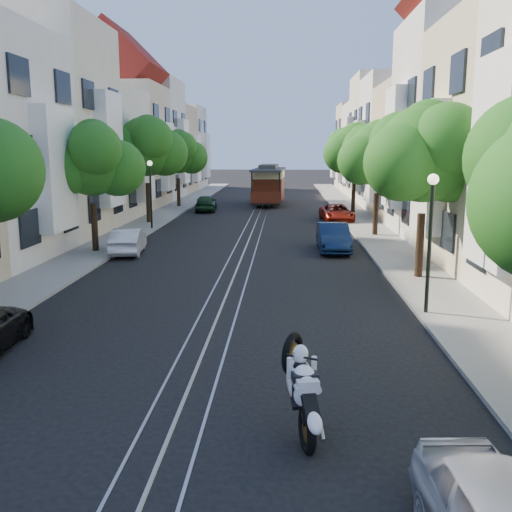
# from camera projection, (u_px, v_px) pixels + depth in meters

# --- Properties ---
(ground) EXTENTS (200.00, 200.00, 0.00)m
(ground) POSITION_uv_depth(u_px,v_px,m) (257.00, 219.00, 41.17)
(ground) COLOR black
(ground) RESTS_ON ground
(sidewalk_east) EXTENTS (2.50, 80.00, 0.12)m
(sidewalk_east) POSITION_uv_depth(u_px,v_px,m) (358.00, 219.00, 40.79)
(sidewalk_east) COLOR gray
(sidewalk_east) RESTS_ON ground
(sidewalk_west) EXTENTS (2.50, 80.00, 0.12)m
(sidewalk_west) POSITION_uv_depth(u_px,v_px,m) (158.00, 218.00, 41.52)
(sidewalk_west) COLOR gray
(sidewalk_west) RESTS_ON ground
(rail_left) EXTENTS (0.06, 80.00, 0.02)m
(rail_left) POSITION_uv_depth(u_px,v_px,m) (250.00, 219.00, 41.19)
(rail_left) COLOR gray
(rail_left) RESTS_ON ground
(rail_slot) EXTENTS (0.06, 80.00, 0.02)m
(rail_slot) POSITION_uv_depth(u_px,v_px,m) (257.00, 219.00, 41.17)
(rail_slot) COLOR gray
(rail_slot) RESTS_ON ground
(rail_right) EXTENTS (0.06, 80.00, 0.02)m
(rail_right) POSITION_uv_depth(u_px,v_px,m) (265.00, 219.00, 41.14)
(rail_right) COLOR gray
(rail_right) RESTS_ON ground
(lane_line) EXTENTS (0.08, 80.00, 0.01)m
(lane_line) POSITION_uv_depth(u_px,v_px,m) (257.00, 219.00, 41.17)
(lane_line) COLOR tan
(lane_line) RESTS_ON ground
(townhouses_east) EXTENTS (7.75, 72.00, 12.00)m
(townhouses_east) POSITION_uv_depth(u_px,v_px,m) (428.00, 146.00, 39.53)
(townhouses_east) COLOR beige
(townhouses_east) RESTS_ON ground
(townhouses_west) EXTENTS (7.75, 72.00, 11.76)m
(townhouses_west) POSITION_uv_depth(u_px,v_px,m) (92.00, 148.00, 40.74)
(townhouses_west) COLOR silver
(townhouses_west) RESTS_ON ground
(tree_e_b) EXTENTS (4.93, 4.08, 6.68)m
(tree_e_b) POSITION_uv_depth(u_px,v_px,m) (426.00, 156.00, 21.25)
(tree_e_b) COLOR black
(tree_e_b) RESTS_ON ground
(tree_e_c) EXTENTS (4.84, 3.99, 6.52)m
(tree_e_c) POSITION_uv_depth(u_px,v_px,m) (379.00, 156.00, 32.07)
(tree_e_c) COLOR black
(tree_e_c) RESTS_ON ground
(tree_e_d) EXTENTS (5.01, 4.16, 6.85)m
(tree_e_d) POSITION_uv_depth(u_px,v_px,m) (356.00, 150.00, 42.82)
(tree_e_d) COLOR black
(tree_e_d) RESTS_ON ground
(tree_w_b) EXTENTS (4.72, 3.87, 6.27)m
(tree_w_b) POSITION_uv_depth(u_px,v_px,m) (92.00, 162.00, 26.95)
(tree_w_b) COLOR black
(tree_w_b) RESTS_ON ground
(tree_w_c) EXTENTS (5.13, 4.28, 7.09)m
(tree_w_c) POSITION_uv_depth(u_px,v_px,m) (147.00, 148.00, 37.62)
(tree_w_c) COLOR black
(tree_w_c) RESTS_ON ground
(tree_w_d) EXTENTS (4.84, 3.99, 6.52)m
(tree_w_d) POSITION_uv_depth(u_px,v_px,m) (178.00, 153.00, 48.50)
(tree_w_d) COLOR black
(tree_w_d) RESTS_ON ground
(lamp_east) EXTENTS (0.32, 0.32, 4.16)m
(lamp_east) POSITION_uv_depth(u_px,v_px,m) (431.00, 223.00, 16.77)
(lamp_east) COLOR black
(lamp_east) RESTS_ON ground
(lamp_west) EXTENTS (0.32, 0.32, 4.16)m
(lamp_west) POSITION_uv_depth(u_px,v_px,m) (150.00, 184.00, 35.07)
(lamp_west) COLOR black
(lamp_west) RESTS_ON ground
(sportbike_rider) EXTENTS (0.71, 2.12, 1.71)m
(sportbike_rider) POSITION_uv_depth(u_px,v_px,m) (301.00, 385.00, 9.94)
(sportbike_rider) COLOR black
(sportbike_rider) RESTS_ON ground
(cable_car) EXTENTS (3.03, 8.64, 3.28)m
(cable_car) POSITION_uv_depth(u_px,v_px,m) (269.00, 183.00, 51.77)
(cable_car) COLOR black
(cable_car) RESTS_ON ground
(parked_car_e_mid) EXTENTS (1.52, 4.19, 1.37)m
(parked_car_e_mid) POSITION_uv_depth(u_px,v_px,m) (333.00, 237.00, 28.12)
(parked_car_e_mid) COLOR #0B1A3A
(parked_car_e_mid) RESTS_ON ground
(parked_car_e_far) EXTENTS (2.33, 4.47, 1.20)m
(parked_car_e_far) POSITION_uv_depth(u_px,v_px,m) (337.00, 213.00, 39.65)
(parked_car_e_far) COLOR maroon
(parked_car_e_far) RESTS_ON ground
(parked_car_w_mid) EXTENTS (1.81, 3.97, 1.26)m
(parked_car_w_mid) POSITION_uv_depth(u_px,v_px,m) (128.00, 241.00, 27.43)
(parked_car_w_mid) COLOR silver
(parked_car_w_mid) RESTS_ON ground
(parked_car_w_far) EXTENTS (1.87, 4.09, 1.36)m
(parked_car_w_far) POSITION_uv_depth(u_px,v_px,m) (206.00, 203.00, 46.10)
(parked_car_w_far) COLOR #143318
(parked_car_w_far) RESTS_ON ground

